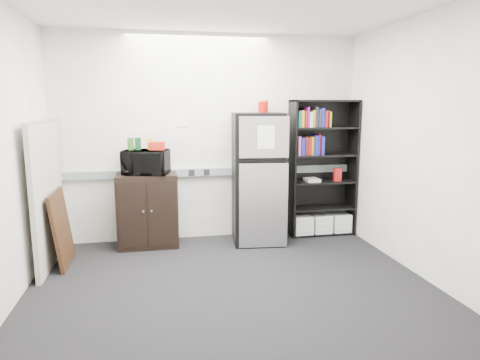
{
  "coord_description": "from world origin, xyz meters",
  "views": [
    {
      "loc": [
        -0.7,
        -3.9,
        1.79
      ],
      "look_at": [
        0.25,
        0.9,
        0.92
      ],
      "focal_mm": 32.0,
      "sensor_mm": 36.0,
      "label": 1
    }
  ],
  "objects": [
    {
      "name": "microwave",
      "position": [
        -0.83,
        1.48,
        1.08
      ],
      "size": [
        0.61,
        0.49,
        0.3
      ],
      "primitive_type": "imported",
      "rotation": [
        0.0,
        0.0,
        -0.24
      ],
      "color": "black",
      "rests_on": "cabinet"
    },
    {
      "name": "electrical_raceway",
      "position": [
        0.0,
        1.72,
        0.9
      ],
      "size": [
        3.92,
        0.05,
        0.1
      ],
      "primitive_type": "cube",
      "color": "gray",
      "rests_on": "wall_back"
    },
    {
      "name": "wall_right",
      "position": [
        2.0,
        0.0,
        1.35
      ],
      "size": [
        0.02,
        3.5,
        2.7
      ],
      "primitive_type": "cube",
      "color": "silver",
      "rests_on": "floor"
    },
    {
      "name": "floor",
      "position": [
        0.0,
        0.0,
        0.0
      ],
      "size": [
        4.0,
        4.0,
        0.0
      ],
      "primitive_type": "plane",
      "color": "black",
      "rests_on": "ground"
    },
    {
      "name": "wall_note",
      "position": [
        -0.35,
        1.74,
        1.55
      ],
      "size": [
        0.14,
        0.0,
        0.1
      ],
      "primitive_type": "cube",
      "color": "white",
      "rests_on": "wall_back"
    },
    {
      "name": "snack_bag",
      "position": [
        -0.68,
        1.47,
        1.28
      ],
      "size": [
        0.2,
        0.13,
        0.1
      ],
      "primitive_type": "cube",
      "rotation": [
        0.0,
        0.0,
        -0.21
      ],
      "color": "red",
      "rests_on": "microwave"
    },
    {
      "name": "refrigerator",
      "position": [
        0.58,
        1.42,
        0.84
      ],
      "size": [
        0.69,
        0.72,
        1.69
      ],
      "rotation": [
        0.0,
        0.0,
        -0.1
      ],
      "color": "black",
      "rests_on": "floor"
    },
    {
      "name": "snack_box_a",
      "position": [
        -1.01,
        1.52,
        1.31
      ],
      "size": [
        0.08,
        0.06,
        0.15
      ],
      "primitive_type": "cube",
      "rotation": [
        0.0,
        0.0,
        0.23
      ],
      "color": "#275B1A",
      "rests_on": "microwave"
    },
    {
      "name": "cubicle_partition",
      "position": [
        -1.9,
        1.08,
        0.81
      ],
      "size": [
        0.06,
        1.3,
        1.62
      ],
      "color": "#A9A196",
      "rests_on": "floor"
    },
    {
      "name": "bookshelf",
      "position": [
        1.53,
        1.57,
        0.91
      ],
      "size": [
        0.9,
        0.34,
        1.85
      ],
      "color": "black",
      "rests_on": "floor"
    },
    {
      "name": "framed_poster",
      "position": [
        -1.77,
        1.01,
        0.42
      ],
      "size": [
        0.14,
        0.66,
        0.84
      ],
      "rotation": [
        0.0,
        -0.12,
        0.0
      ],
      "color": "black",
      "rests_on": "floor"
    },
    {
      "name": "wall_back",
      "position": [
        0.0,
        1.75,
        1.35
      ],
      "size": [
        4.0,
        0.02,
        2.7
      ],
      "primitive_type": "cube",
      "color": "silver",
      "rests_on": "floor"
    },
    {
      "name": "coffee_can",
      "position": [
        0.68,
        1.55,
        1.78
      ],
      "size": [
        0.13,
        0.13,
        0.18
      ],
      "color": "#AA0F07",
      "rests_on": "refrigerator"
    },
    {
      "name": "snack_box_b",
      "position": [
        -0.92,
        1.52,
        1.31
      ],
      "size": [
        0.08,
        0.06,
        0.15
      ],
      "primitive_type": "cube",
      "rotation": [
        0.0,
        0.0,
        0.12
      ],
      "color": "#0C3618",
      "rests_on": "microwave"
    },
    {
      "name": "snack_box_c",
      "position": [
        -0.77,
        1.52,
        1.3
      ],
      "size": [
        0.07,
        0.05,
        0.14
      ],
      "primitive_type": "cube",
      "rotation": [
        0.0,
        0.0,
        0.0
      ],
      "color": "orange",
      "rests_on": "microwave"
    },
    {
      "name": "cabinet",
      "position": [
        -0.83,
        1.5,
        0.47
      ],
      "size": [
        0.75,
        0.5,
        0.93
      ],
      "color": "black",
      "rests_on": "floor"
    }
  ]
}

